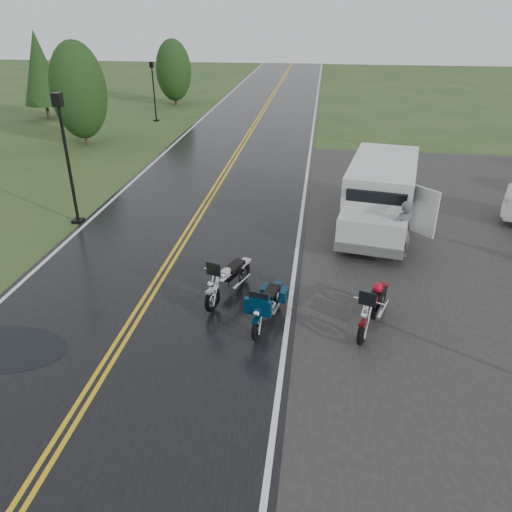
{
  "coord_description": "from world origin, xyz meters",
  "views": [
    {
      "loc": [
        4.36,
        -9.85,
        7.07
      ],
      "look_at": [
        2.8,
        2.0,
        1.0
      ],
      "focal_mm": 35.0,
      "sensor_mm": 36.0,
      "label": 1
    }
  ],
  "objects": [
    {
      "name": "van_white",
      "position": [
        5.23,
        4.95,
        1.17
      ],
      "size": [
        3.26,
        6.28,
        2.35
      ],
      "primitive_type": null,
      "rotation": [
        0.0,
        0.0,
        -0.18
      ],
      "color": "silver",
      "rests_on": "ground"
    },
    {
      "name": "tree_left_far",
      "position": [
        -7.07,
        29.04,
        2.04
      ],
      "size": [
        2.65,
        2.65,
        4.08
      ],
      "primitive_type": null,
      "color": "#1E3D19",
      "rests_on": "ground"
    },
    {
      "name": "ground",
      "position": [
        0.0,
        0.0,
        0.0
      ],
      "size": [
        120.0,
        120.0,
        0.0
      ],
      "primitive_type": "plane",
      "color": "#2D471E",
      "rests_on": "ground"
    },
    {
      "name": "motorcycle_red",
      "position": [
        5.55,
        -0.26,
        0.65
      ],
      "size": [
        1.49,
        2.33,
        1.29
      ],
      "primitive_type": null,
      "rotation": [
        0.0,
        0.0,
        -0.34
      ],
      "color": "#52090E",
      "rests_on": "ground"
    },
    {
      "name": "motorcycle_silver",
      "position": [
        1.87,
        0.64,
        0.65
      ],
      "size": [
        1.49,
        2.34,
        1.3
      ],
      "primitive_type": null,
      "rotation": [
        0.0,
        0.0,
        -0.34
      ],
      "color": "#A3A5AB",
      "rests_on": "ground"
    },
    {
      "name": "pine_left_far",
      "position": [
        -14.26,
        22.73,
        2.74
      ],
      "size": [
        2.63,
        2.63,
        5.48
      ],
      "primitive_type": null,
      "color": "#1E3D19",
      "rests_on": "ground"
    },
    {
      "name": "lamp_post_far_left",
      "position": [
        -6.72,
        23.0,
        1.89
      ],
      "size": [
        0.32,
        0.32,
        3.78
      ],
      "primitive_type": null,
      "color": "black",
      "rests_on": "ground"
    },
    {
      "name": "person_at_van",
      "position": [
        6.93,
        4.31,
        0.94
      ],
      "size": [
        0.82,
        0.73,
        1.88
      ],
      "primitive_type": "imported",
      "rotation": [
        0.0,
        0.0,
        3.64
      ],
      "color": "#505155",
      "rests_on": "ground"
    },
    {
      "name": "tree_left_mid",
      "position": [
        -8.75,
        16.57,
        2.32
      ],
      "size": [
        2.97,
        2.97,
        4.65
      ],
      "primitive_type": null,
      "color": "#1E3D19",
      "rests_on": "ground"
    },
    {
      "name": "road",
      "position": [
        0.0,
        10.0,
        0.02
      ],
      "size": [
        8.0,
        100.0,
        0.04
      ],
      "primitive_type": "cube",
      "color": "black",
      "rests_on": "ground"
    },
    {
      "name": "lamp_post_near_left",
      "position": [
        -4.18,
        5.8,
        2.28
      ],
      "size": [
        0.39,
        0.39,
        4.56
      ],
      "primitive_type": null,
      "color": "black",
      "rests_on": "ground"
    },
    {
      "name": "motorcycle_teal",
      "position": [
        3.14,
        -0.41,
        0.6
      ],
      "size": [
        1.13,
        2.14,
        1.2
      ],
      "primitive_type": null,
      "rotation": [
        0.0,
        0.0,
        -0.2
      ],
      "color": "#05253B",
      "rests_on": "ground"
    }
  ]
}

